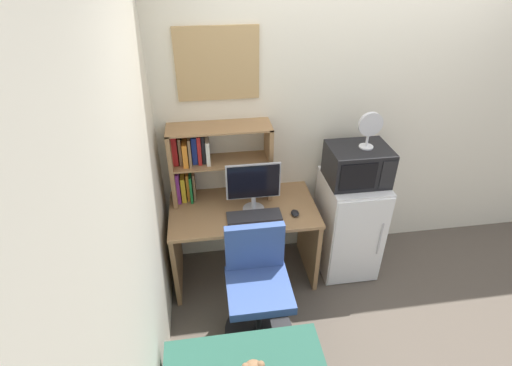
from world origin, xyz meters
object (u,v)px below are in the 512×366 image
Objects in this scene: hutch_bookshelf at (206,159)px; desk_chair at (258,291)px; microwave at (358,164)px; wall_corkboard at (217,64)px; keyboard at (254,216)px; desk_fan at (370,127)px; monitor at (253,185)px; computer_mouse at (295,213)px; mini_fridge at (348,224)px.

hutch_bookshelf reaches higher than desk_chair.
wall_corkboard reaches higher than microwave.
wall_corkboard is (-0.20, 0.45, 1.06)m from keyboard.
keyboard is 0.90× the size of microwave.
desk_fan is at bearing -9.49° from hutch_bookshelf.
desk_fan is (0.89, 0.03, 0.41)m from monitor.
microwave reaches higher than monitor.
monitor is at bearing -34.77° from hutch_bookshelf.
desk_fan is (0.90, 0.14, 0.63)m from keyboard.
computer_mouse is at bearing 49.95° from desk_chair.
wall_corkboard reaches higher than keyboard.
keyboard is at bearing -171.37° from desk_fan.
microwave is at bearing 172.69° from desk_fan.
microwave is at bearing 33.39° from desk_chair.
mini_fridge is at bearing 176.39° from desk_fan.
monitor is at bearing -177.79° from desk_fan.
desk_fan is at bearing 8.63° from keyboard.
microwave is 0.32m from desk_fan.
keyboard is 0.91m from mini_fridge.
mini_fridge is 1.91× the size of microwave.
keyboard is 1.46× the size of desk_fan.
hutch_bookshelf is 9.13× the size of computer_mouse.
hutch_bookshelf is at bearing 145.23° from monitor.
monitor is 0.48× the size of desk_chair.
keyboard is 1.17m from wall_corkboard.
hutch_bookshelf is 1.09m from desk_chair.
hutch_bookshelf is at bearing 170.51° from desk_fan.
microwave is at bearing 89.83° from mini_fridge.
monitor is 0.99m from mini_fridge.
desk_chair reaches higher than keyboard.
wall_corkboard is at bearing 163.54° from mini_fridge.
desk_fan is 0.33× the size of desk_chair.
keyboard is (-0.01, -0.10, -0.23)m from monitor.
computer_mouse is at bearing -2.55° from keyboard.
desk_fan is (0.05, -0.00, 0.92)m from mini_fridge.
wall_corkboard is at bearing 163.69° from microwave.
keyboard is 0.70× the size of wall_corkboard.
monitor is at bearing 85.07° from desk_chair.
desk_fan reaches higher than monitor.
mini_fridge is at bearing -16.46° from wall_corkboard.
mini_fridge is at bearing -9.72° from hutch_bookshelf.
desk_chair is 1.45× the size of wall_corkboard.
hutch_bookshelf is 1.70× the size of microwave.
mini_fridge is 1.74m from wall_corkboard.
monitor is at bearing -177.47° from mini_fridge.
desk_chair is at bearing -146.61° from microwave.
wall_corkboard is at bearing 100.37° from desk_chair.
monitor is 0.80m from desk_chair.
desk_fan is (0.57, 0.15, 0.63)m from computer_mouse.
wall_corkboard is (-1.05, 0.31, 1.34)m from mini_fridge.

